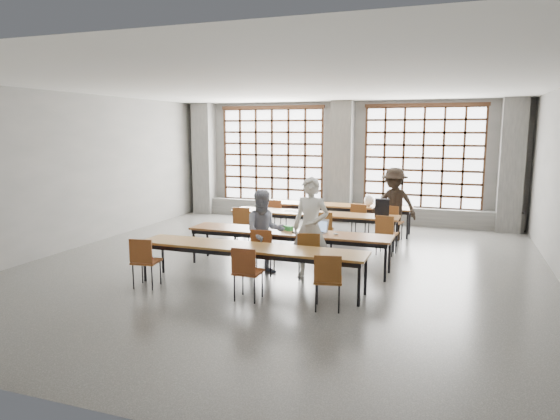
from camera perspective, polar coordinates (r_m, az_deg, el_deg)
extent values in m
plane|color=#4C4C49|center=(9.99, 0.33, -6.41)|extent=(11.00, 11.00, 0.00)
plane|color=silver|center=(9.66, 0.36, 14.02)|extent=(11.00, 11.00, 0.00)
plane|color=#626260|center=(14.95, 7.35, 5.53)|extent=(10.00, 0.00, 10.00)
plane|color=#626260|center=(4.88, -21.53, -2.55)|extent=(10.00, 0.00, 10.00)
plane|color=#626260|center=(12.26, -22.37, 4.12)|extent=(0.00, 11.00, 11.00)
cube|color=#51514F|center=(16.26, -8.63, 5.79)|extent=(0.60, 0.55, 3.50)
cube|color=#51514F|center=(14.68, 7.12, 5.47)|extent=(0.60, 0.55, 3.50)
cube|color=#51514F|center=(14.39, 24.94, 4.61)|extent=(0.60, 0.55, 3.50)
cube|color=white|center=(15.56, -0.82, 6.30)|extent=(3.20, 0.02, 2.80)
cube|color=black|center=(15.49, -0.92, 6.29)|extent=(3.20, 0.05, 2.80)
cube|color=black|center=(15.63, -0.91, 0.97)|extent=(3.32, 0.07, 0.10)
cube|color=black|center=(15.48, -0.94, 11.65)|extent=(3.32, 0.07, 0.10)
cube|color=white|center=(14.61, 16.04, 5.76)|extent=(3.20, 0.02, 2.80)
cube|color=black|center=(14.53, 16.02, 5.74)|extent=(3.20, 0.05, 2.80)
cube|color=black|center=(14.68, 15.77, 0.09)|extent=(3.32, 0.07, 0.10)
cube|color=black|center=(14.53, 16.28, 11.46)|extent=(3.32, 0.07, 0.10)
cube|color=#51514F|center=(14.93, 7.07, -0.26)|extent=(9.80, 0.35, 0.50)
cube|color=brown|center=(13.24, 6.24, 0.56)|extent=(4.00, 0.70, 0.04)
cube|color=black|center=(13.25, 6.24, 0.30)|extent=(3.90, 0.64, 0.08)
cylinder|color=black|center=(13.60, -1.97, -0.73)|extent=(0.05, 0.05, 0.69)
cylinder|color=black|center=(14.13, -1.10, -0.34)|extent=(0.05, 0.05, 0.69)
cylinder|color=black|center=(12.72, 14.35, -1.71)|extent=(0.05, 0.05, 0.69)
cylinder|color=black|center=(13.28, 14.59, -1.26)|extent=(0.05, 0.05, 0.69)
cube|color=brown|center=(11.88, 3.86, -0.40)|extent=(4.00, 0.70, 0.04)
cube|color=black|center=(11.89, 3.85, -0.69)|extent=(3.90, 0.64, 0.08)
cylinder|color=black|center=(12.33, -5.15, -1.79)|extent=(0.05, 0.05, 0.69)
cylinder|color=black|center=(12.85, -4.07, -1.32)|extent=(0.05, 0.05, 0.69)
cylinder|color=black|center=(11.30, 12.85, -3.00)|extent=(0.05, 0.05, 0.69)
cylinder|color=black|center=(11.87, 13.19, -2.43)|extent=(0.05, 0.05, 0.69)
cube|color=brown|center=(9.70, 0.94, -2.56)|extent=(4.00, 0.70, 0.04)
cube|color=black|center=(9.71, 0.94, -2.91)|extent=(3.90, 0.64, 0.08)
cylinder|color=black|center=(10.29, -9.80, -4.09)|extent=(0.05, 0.05, 0.69)
cylinder|color=black|center=(10.79, -8.29, -3.44)|extent=(0.05, 0.05, 0.69)
cylinder|color=black|center=(9.09, 11.94, -5.95)|extent=(0.05, 0.05, 0.69)
cylinder|color=black|center=(9.65, 12.41, -5.08)|extent=(0.05, 0.05, 0.69)
cube|color=brown|center=(8.49, -3.43, -4.28)|extent=(4.00, 0.70, 0.04)
cube|color=black|center=(8.51, -3.43, -4.68)|extent=(3.90, 0.64, 0.08)
cylinder|color=black|center=(9.25, -15.20, -5.80)|extent=(0.05, 0.05, 0.69)
cylinder|color=black|center=(9.71, -13.25, -5.01)|extent=(0.05, 0.05, 0.69)
cylinder|color=black|center=(7.79, 9.00, -8.43)|extent=(0.05, 0.05, 0.69)
cylinder|color=black|center=(8.33, 9.75, -7.27)|extent=(0.05, 0.05, 0.69)
cube|color=brown|center=(13.16, -0.28, -0.59)|extent=(0.46, 0.46, 0.04)
cube|color=brown|center=(12.94, -0.66, 0.28)|extent=(0.40, 0.07, 0.40)
cylinder|color=black|center=(13.20, -0.28, -1.55)|extent=(0.02, 0.02, 0.45)
cube|color=brown|center=(12.59, 9.18, -1.16)|extent=(0.46, 0.46, 0.04)
cube|color=brown|center=(12.36, 8.96, -0.26)|extent=(0.40, 0.07, 0.40)
cylinder|color=black|center=(12.63, 9.16, -2.16)|extent=(0.02, 0.02, 0.45)
cube|color=brown|center=(12.47, 12.80, -1.36)|extent=(0.50, 0.50, 0.04)
cube|color=brown|center=(12.25, 12.52, -0.45)|extent=(0.40, 0.12, 0.40)
cylinder|color=black|center=(12.52, 12.76, -2.38)|extent=(0.02, 0.02, 0.45)
cube|color=#672D14|center=(11.95, -4.28, -1.62)|extent=(0.51, 0.51, 0.04)
cube|color=#672D14|center=(11.72, -4.47, -0.69)|extent=(0.40, 0.12, 0.40)
cylinder|color=black|center=(12.00, -4.27, -2.67)|extent=(0.02, 0.02, 0.45)
cube|color=brown|center=(11.30, 5.04, -2.25)|extent=(0.48, 0.48, 0.04)
cube|color=brown|center=(11.06, 4.96, -1.29)|extent=(0.40, 0.10, 0.40)
cylinder|color=black|center=(11.35, 5.02, -3.37)|extent=(0.02, 0.02, 0.45)
cube|color=brown|center=(11.04, 12.09, -2.70)|extent=(0.47, 0.47, 0.04)
cube|color=brown|center=(10.81, 11.85, -1.70)|extent=(0.40, 0.08, 0.40)
cylinder|color=black|center=(11.09, 12.05, -3.83)|extent=(0.02, 0.02, 0.45)
cube|color=brown|center=(9.36, -1.90, -4.64)|extent=(0.48, 0.48, 0.04)
cube|color=brown|center=(9.11, -2.17, -3.54)|extent=(0.40, 0.09, 0.40)
cylinder|color=black|center=(9.41, -1.89, -5.97)|extent=(0.02, 0.02, 0.45)
cube|color=brown|center=(9.07, 3.42, -5.10)|extent=(0.48, 0.48, 0.04)
cube|color=brown|center=(8.83, 3.28, -3.97)|extent=(0.40, 0.10, 0.40)
cylinder|color=black|center=(9.13, 3.40, -6.46)|extent=(0.02, 0.02, 0.45)
cube|color=brown|center=(8.89, -15.01, -5.70)|extent=(0.48, 0.48, 0.04)
cube|color=brown|center=(8.67, -15.65, -4.55)|extent=(0.40, 0.09, 0.40)
cylinder|color=black|center=(8.95, -14.95, -7.09)|extent=(0.02, 0.02, 0.45)
cube|color=brown|center=(8.00, -3.63, -7.08)|extent=(0.43, 0.43, 0.04)
cube|color=brown|center=(7.76, -4.21, -5.83)|extent=(0.40, 0.04, 0.40)
cylinder|color=black|center=(8.06, -3.62, -8.61)|extent=(0.02, 0.02, 0.45)
cube|color=brown|center=(7.60, 5.50, -7.98)|extent=(0.50, 0.50, 0.04)
cube|color=brown|center=(7.34, 5.47, -6.73)|extent=(0.40, 0.11, 0.40)
cylinder|color=black|center=(7.67, 5.48, -9.59)|extent=(0.02, 0.02, 0.45)
imported|color=silver|center=(9.02, 3.54, -2.10)|extent=(0.71, 0.49, 1.85)
imported|color=#19244B|center=(9.33, -1.80, -2.54)|extent=(0.96, 0.90, 1.58)
imported|color=black|center=(12.45, 12.90, 0.66)|extent=(1.29, 0.96, 1.78)
cube|color=#AFB0B4|center=(9.59, 4.15, -2.55)|extent=(0.43, 0.38, 0.02)
cube|color=black|center=(9.57, 4.12, -2.49)|extent=(0.35, 0.28, 0.00)
cube|color=#AFB0B4|center=(9.67, 4.67, -1.73)|extent=(0.36, 0.20, 0.26)
cube|color=#93BCFF|center=(9.67, 4.62, -1.88)|extent=(0.31, 0.16, 0.21)
cube|color=silver|center=(13.04, 12.07, 0.41)|extent=(0.37, 0.28, 0.02)
cube|color=black|center=(13.03, 12.07, 0.46)|extent=(0.31, 0.19, 0.00)
cube|color=silver|center=(13.16, 12.20, 1.01)|extent=(0.36, 0.09, 0.26)
cube|color=#8FB5F7|center=(13.16, 12.19, 0.90)|extent=(0.31, 0.06, 0.21)
ellipsoid|color=white|center=(9.42, 6.39, -2.74)|extent=(0.11, 0.09, 0.04)
cube|color=green|center=(9.78, 0.81, -2.08)|extent=(0.26, 0.19, 0.09)
cube|color=black|center=(9.55, 1.77, -2.59)|extent=(0.14, 0.09, 0.01)
cube|color=silver|center=(12.10, 1.19, -0.11)|extent=(0.34, 0.28, 0.00)
cube|color=white|center=(11.91, 2.40, -0.26)|extent=(0.31, 0.23, 0.00)
cube|color=white|center=(11.85, 4.32, -0.33)|extent=(0.35, 0.30, 0.00)
cube|color=black|center=(11.57, 11.58, 0.27)|extent=(0.34, 0.24, 0.40)
ellipsoid|color=white|center=(13.09, 10.14, 1.09)|extent=(0.32, 0.30, 0.29)
cube|color=#A7141F|center=(8.88, -15.03, -5.38)|extent=(0.21, 0.10, 0.06)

